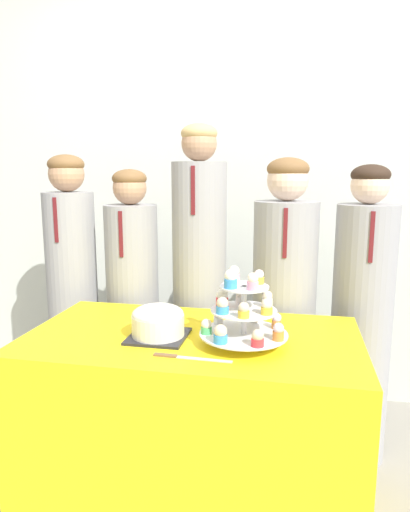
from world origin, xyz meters
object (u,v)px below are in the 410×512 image
(student_0, at_px, (73,300))
(student_4, at_px, (361,325))
(student_2, at_px, (199,296))
(cake_knife, at_px, (179,357))
(cupcake_stand, at_px, (243,311))
(student_1, at_px, (133,312))
(student_3, at_px, (283,317))
(round_cake, at_px, (158,321))

(student_0, height_order, student_4, student_0)
(student_2, relative_size, student_4, 1.13)
(cake_knife, bearing_deg, cupcake_stand, 39.39)
(cupcake_stand, distance_m, student_2, 0.69)
(cake_knife, bearing_deg, student_4, 49.61)
(cupcake_stand, distance_m, student_1, 0.91)
(student_4, bearing_deg, student_0, -180.00)
(student_1, bearing_deg, cake_knife, -59.66)
(student_0, relative_size, student_1, 1.05)
(cake_knife, bearing_deg, student_3, 68.59)
(round_cake, xyz_separation_m, cupcake_stand, (0.32, -0.02, 0.06))
(round_cake, distance_m, cupcake_stand, 0.33)
(cake_knife, distance_m, cupcake_stand, 0.28)
(cupcake_stand, xyz_separation_m, student_2, (-0.29, 0.61, -0.12))
(round_cake, xyz_separation_m, student_1, (-0.32, 0.60, -0.17))
(cupcake_stand, height_order, student_2, student_2)
(student_1, bearing_deg, student_3, 0.00)
(student_3, relative_size, student_4, 1.02)
(cake_knife, xyz_separation_m, student_2, (-0.09, 0.76, 0.00))
(student_1, height_order, student_4, student_4)
(round_cake, bearing_deg, student_4, 36.30)
(cake_knife, height_order, student_3, student_3)
(cupcake_stand, xyz_separation_m, student_4, (0.49, 0.61, -0.22))
(student_3, bearing_deg, student_0, -180.00)
(cupcake_stand, distance_m, student_3, 0.66)
(round_cake, bearing_deg, cupcake_stand, -2.81)
(student_0, relative_size, student_2, 0.91)
(round_cake, height_order, student_1, student_1)
(student_2, bearing_deg, student_0, -180.00)
(round_cake, height_order, student_0, student_0)
(student_2, bearing_deg, student_4, -0.00)
(cake_knife, distance_m, student_4, 1.03)
(cupcake_stand, relative_size, student_4, 0.22)
(cupcake_stand, distance_m, student_4, 0.81)
(round_cake, distance_m, student_1, 0.70)
(student_0, xyz_separation_m, student_2, (0.69, 0.00, 0.06))
(cake_knife, relative_size, student_0, 0.18)
(student_0, xyz_separation_m, student_3, (1.11, 0.00, -0.02))
(cake_knife, xyz_separation_m, cupcake_stand, (0.19, 0.15, 0.12))
(student_1, xyz_separation_m, student_4, (1.13, 0.00, 0.01))
(cake_knife, distance_m, student_0, 1.09)
(cupcake_stand, bearing_deg, student_4, 51.23)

